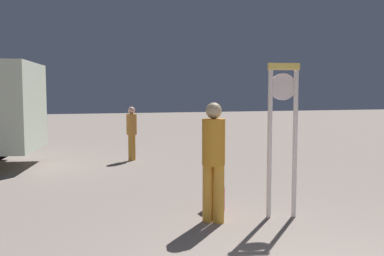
{
  "coord_description": "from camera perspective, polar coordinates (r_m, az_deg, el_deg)",
  "views": [
    {
      "loc": [
        -2.31,
        -2.52,
        1.87
      ],
      "look_at": [
        0.39,
        5.28,
        1.2
      ],
      "focal_mm": 37.78,
      "sensor_mm": 36.0,
      "label": 1
    }
  ],
  "objects": [
    {
      "name": "backpack",
      "position": [
        6.69,
        3.16,
        -9.91
      ],
      "size": [
        0.29,
        0.21,
        0.39
      ],
      "color": "#CA336C",
      "rests_on": "ground_plane"
    },
    {
      "name": "person_near_clock",
      "position": [
        5.91,
        3.05,
        -3.97
      ],
      "size": [
        0.34,
        0.34,
        1.76
      ],
      "color": "gold",
      "rests_on": "ground_plane"
    },
    {
      "name": "standing_clock",
      "position": [
        6.26,
        12.67,
        0.59
      ],
      "size": [
        0.48,
        0.2,
        2.35
      ],
      "color": "white",
      "rests_on": "ground_plane"
    },
    {
      "name": "person_distant",
      "position": [
        11.68,
        -8.51,
        -0.36
      ],
      "size": [
        0.3,
        0.3,
        1.55
      ],
      "color": "#C58733",
      "rests_on": "ground_plane"
    }
  ]
}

